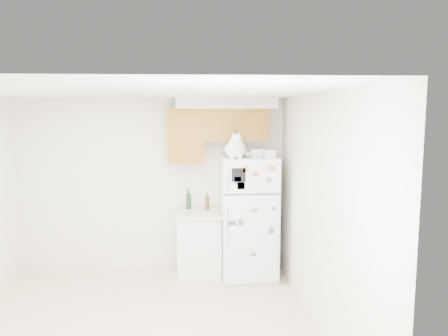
{
  "coord_description": "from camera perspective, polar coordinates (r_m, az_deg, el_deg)",
  "views": [
    {
      "loc": [
        0.68,
        -4.3,
        2.31
      ],
      "look_at": [
        1.02,
        1.55,
        1.55
      ],
      "focal_mm": 35.0,
      "sensor_mm": 36.0,
      "label": 1
    }
  ],
  "objects": [
    {
      "name": "storage_box_front",
      "position": [
        5.94,
        6.08,
        1.9
      ],
      "size": [
        0.17,
        0.14,
        0.09
      ],
      "primitive_type": "cube",
      "rotation": [
        0.0,
        0.0,
        -0.24
      ],
      "color": "white",
      "rests_on": "refrigerator"
    },
    {
      "name": "base_counter",
      "position": [
        6.26,
        -3.23,
        -9.79
      ],
      "size": [
        0.64,
        0.64,
        0.92
      ],
      "color": "white",
      "rests_on": "ground_plane"
    },
    {
      "name": "refrigerator",
      "position": [
        6.12,
        3.26,
        -6.41
      ],
      "size": [
        0.76,
        0.78,
        1.7
      ],
      "color": "white",
      "rests_on": "ground_plane"
    },
    {
      "name": "cat",
      "position": [
        5.73,
        1.51,
        2.61
      ],
      "size": [
        0.34,
        0.5,
        0.35
      ],
      "color": "white",
      "rests_on": "refrigerator"
    },
    {
      "name": "room_shell",
      "position": [
        4.62,
        -10.25,
        -0.66
      ],
      "size": [
        3.84,
        4.04,
        2.52
      ],
      "color": "silver",
      "rests_on": "ground_plane"
    },
    {
      "name": "bottle_amber",
      "position": [
        6.22,
        -2.23,
        -4.29
      ],
      "size": [
        0.06,
        0.06,
        0.26
      ],
      "primitive_type": null,
      "color": "#593814",
      "rests_on": "base_counter"
    },
    {
      "name": "storage_box_back",
      "position": [
        6.02,
        4.21,
        2.04
      ],
      "size": [
        0.19,
        0.15,
        0.1
      ],
      "primitive_type": "cube",
      "rotation": [
        0.0,
        0.0,
        0.1
      ],
      "color": "white",
      "rests_on": "refrigerator"
    },
    {
      "name": "bottle_green",
      "position": [
        6.28,
        -4.65,
        -4.0
      ],
      "size": [
        0.07,
        0.07,
        0.3
      ],
      "primitive_type": null,
      "color": "#19381E",
      "rests_on": "base_counter"
    }
  ]
}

